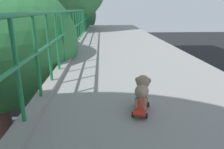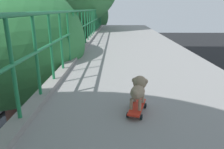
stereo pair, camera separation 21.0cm
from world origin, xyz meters
name	(u,v)px [view 1 (the left image)]	position (x,y,z in m)	size (l,w,h in m)	color
car_silver_fifth	(5,141)	(-4.12, 7.72, 0.65)	(1.98, 3.94, 1.43)	#B9B5B2
city_bus	(34,50)	(-7.52, 24.18, 1.90)	(2.57, 10.74, 3.36)	red
roadside_tree_farthest	(73,16)	(-1.95, 18.35, 6.01)	(4.20, 4.20, 8.01)	#4B3231
toy_skateboard	(141,107)	(1.06, 1.27, 5.54)	(0.28, 0.50, 0.09)	red
small_dog	(142,88)	(1.08, 1.33, 5.77)	(0.26, 0.43, 0.34)	gray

